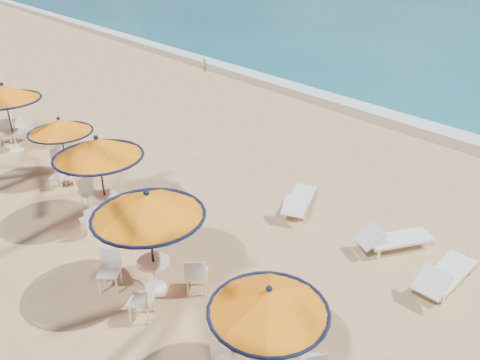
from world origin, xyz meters
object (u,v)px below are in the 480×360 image
at_px(station_1, 148,220).
at_px(station_3, 60,134).
at_px(lounger_far, 299,200).
at_px(station_2, 99,159).
at_px(station_0, 269,311).
at_px(lounger_near, 444,275).
at_px(station_4, 5,99).
at_px(lounger_mid, 392,238).

distance_m(station_1, station_3, 6.97).
bearing_deg(lounger_far, station_2, 113.46).
relative_size(station_0, station_2, 0.85).
xyz_separation_m(station_2, lounger_far, (4.62, -3.24, -1.55)).
xyz_separation_m(lounger_near, lounger_far, (-0.04, 4.59, -0.01)).
bearing_deg(station_3, station_0, -91.84).
bearing_deg(station_4, lounger_near, -70.78).
relative_size(station_2, lounger_near, 1.20).
bearing_deg(lounger_near, station_2, 116.53).
relative_size(station_0, station_1, 0.85).
xyz_separation_m(station_2, station_3, (0.11, 3.30, -0.29)).
xyz_separation_m(station_4, lounger_mid, (5.53, -13.16, -1.70)).
bearing_deg(station_3, lounger_near, -67.74).
xyz_separation_m(station_4, lounger_near, (5.16, -14.80, -1.69)).
bearing_deg(station_4, lounger_mid, -67.21).
distance_m(station_0, station_1, 3.50).
xyz_separation_m(station_3, lounger_mid, (4.92, -9.49, -1.25)).
height_order(station_0, lounger_far, station_0).
relative_size(station_4, lounger_near, 1.24).
relative_size(station_1, lounger_far, 1.24).
relative_size(lounger_near, lounger_mid, 1.01).
bearing_deg(station_4, station_1, -90.27).
bearing_deg(station_4, station_3, -80.62).
height_order(station_2, lounger_mid, station_2).
xyz_separation_m(station_1, lounger_mid, (5.58, -2.56, -1.55)).
xyz_separation_m(station_1, station_3, (0.66, 6.93, -0.30)).
bearing_deg(station_3, lounger_far, -55.37).
bearing_deg(lounger_mid, lounger_far, 121.71).
distance_m(station_1, station_4, 10.60).
distance_m(station_0, lounger_mid, 5.48).
distance_m(station_1, lounger_mid, 6.33).
height_order(station_0, lounger_mid, station_0).
height_order(station_3, lounger_mid, station_3).
bearing_deg(lounger_far, lounger_near, -121.03).
distance_m(station_3, lounger_mid, 10.76).
relative_size(station_3, lounger_near, 1.01).
xyz_separation_m(station_0, lounger_near, (4.89, -0.72, -1.25)).
bearing_deg(station_1, station_0, -84.69).
bearing_deg(lounger_far, station_1, 152.83).
distance_m(station_2, station_3, 3.31).
relative_size(station_2, station_3, 1.18).
distance_m(station_4, lounger_near, 15.76).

